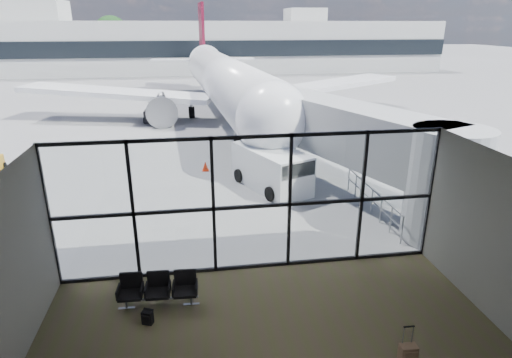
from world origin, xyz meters
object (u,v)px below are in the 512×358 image
object	(u,v)px
airliner	(223,79)
service_van	(272,169)
belt_loader	(155,113)
suitcase	(408,356)
seating_row	(158,287)
backpack	(147,318)

from	to	relation	value
airliner	service_van	size ratio (longest dim) A/B	8.00
airliner	belt_loader	world-z (taller)	airliner
suitcase	belt_loader	xyz separation A→B (m)	(-7.62, 28.79, 0.26)
airliner	suitcase	bearing A→B (deg)	-90.51
seating_row	airliner	bearing A→B (deg)	84.44
backpack	airliner	bearing A→B (deg)	103.61
airliner	service_van	distance (m)	18.59
backpack	airliner	world-z (taller)	airliner
airliner	belt_loader	xyz separation A→B (m)	(-5.89, -1.62, -2.45)
seating_row	belt_loader	distance (m)	25.50
airliner	seating_row	bearing A→B (deg)	-102.41
seating_row	airliner	world-z (taller)	airliner
belt_loader	service_van	bearing A→B (deg)	-65.27
seating_row	belt_loader	bearing A→B (deg)	97.09
seating_row	suitcase	world-z (taller)	suitcase
suitcase	service_van	distance (m)	12.00
service_van	belt_loader	xyz separation A→B (m)	(-6.71, 16.84, -0.40)
seating_row	service_van	distance (m)	9.92
service_van	seating_row	bearing A→B (deg)	-142.46
backpack	airliner	distance (m)	28.39
suitcase	belt_loader	distance (m)	29.78
airliner	service_van	world-z (taller)	airliner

